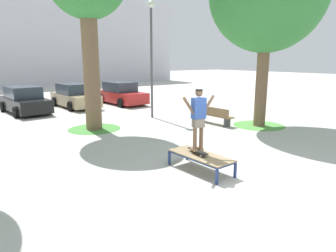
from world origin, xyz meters
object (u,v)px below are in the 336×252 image
Objects in this scene: car_tan at (75,96)px; park_bench at (211,114)px; car_black at (24,101)px; light_post at (151,43)px; skater at (198,116)px; skateboard at (198,151)px; car_red at (121,94)px; skate_box at (201,156)px.

car_tan reaches higher than park_bench.
car_black is 0.74× the size of light_post.
light_post is (3.28, 7.22, 2.29)m from skater.
skater is 0.39× the size of car_tan.
park_bench is at bearing -52.67° from car_black.
car_black reaches higher than skateboard.
skater is (0.00, 0.00, 0.99)m from skateboard.
car_tan is at bearing 109.15° from light_post.
light_post is at bearing 65.61° from skateboard.
light_post is (3.28, 7.23, 3.29)m from skateboard.
skater is 13.34m from car_red.
light_post reaches higher than skater.
skate_box is 0.80× the size of park_bench.
skater reaches higher than skate_box.
skate_box is at bearing -136.93° from park_bench.
park_bench is (4.67, 4.25, -1.08)m from skater.
skate_box is 2.35× the size of skateboard.
car_red reaches higher than park_bench.
car_black is 8.14m from light_post.
car_tan and car_red have the same top height.
car_red is (4.29, 12.72, 0.28)m from skate_box.
car_black is 1.01× the size of car_red.
car_black reaches higher than skate_box.
skater is 12.90m from car_black.
park_bench is 4.71m from light_post.
skater is 6.40m from park_bench.
car_red is at bearing 79.32° from light_post.
light_post reaches higher than car_black.
skate_box is 0.45× the size of car_tan.
light_post is at bearing 115.11° from park_bench.
skater is 0.70× the size of park_bench.
skater is at bearing 92.28° from skate_box.
car_black is at bearing 98.08° from skateboard.
skater is at bearing -137.73° from park_bench.
car_black is at bearing -173.65° from car_tan.
skateboard is 13.31m from car_red.
car_red is at bearing -9.01° from car_tan.
skate_box is 0.45× the size of car_red.
skate_box is 0.44× the size of car_black.
skate_box is 13.26m from car_tan.
car_red is (4.29, 12.60, 0.15)m from skateboard.
skater reaches higher than park_bench.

